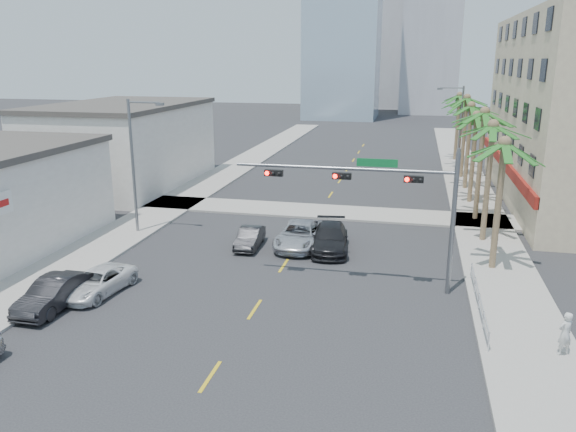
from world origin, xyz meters
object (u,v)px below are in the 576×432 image
object	(u,v)px
traffic_signal_mast	(388,193)
car_lane_left	(250,238)
car_parked_far	(97,282)
pedestrian	(565,333)
car_parked_mid	(53,294)
car_lane_right	(330,238)
car_lane_center	(300,235)

from	to	relation	value
traffic_signal_mast	car_lane_left	xyz separation A→B (m)	(-8.63, 4.83, -4.45)
traffic_signal_mast	car_parked_far	bearing A→B (deg)	-164.47
traffic_signal_mast	pedestrian	world-z (taller)	traffic_signal_mast
traffic_signal_mast	car_parked_mid	xyz separation A→B (m)	(-15.13, -5.91, -4.32)
traffic_signal_mast	pedestrian	distance (m)	10.05
car_lane_right	traffic_signal_mast	bearing A→B (deg)	-63.19
car_parked_far	car_lane_center	world-z (taller)	car_lane_center
car_lane_left	car_lane_center	world-z (taller)	car_lane_center
car_lane_left	car_parked_mid	bearing A→B (deg)	-124.53
car_parked_mid	pedestrian	size ratio (longest dim) A/B	2.49
car_parked_mid	car_parked_far	xyz separation A→B (m)	(1.10, 2.01, -0.11)
traffic_signal_mast	car_parked_mid	distance (m)	16.81
car_parked_far	car_lane_right	size ratio (longest dim) A/B	0.84
car_lane_right	car_parked_mid	bearing A→B (deg)	-142.70
car_parked_mid	car_lane_left	distance (m)	12.56
car_lane_center	car_lane_left	bearing A→B (deg)	-163.12
traffic_signal_mast	car_lane_right	world-z (taller)	traffic_signal_mast
car_parked_far	car_lane_center	size ratio (longest dim) A/B	0.82
traffic_signal_mast	pedestrian	size ratio (longest dim) A/B	6.16
car_parked_mid	car_lane_left	xyz separation A→B (m)	(6.50, 10.75, -0.12)
traffic_signal_mast	car_lane_left	world-z (taller)	traffic_signal_mast
pedestrian	car_parked_mid	bearing A→B (deg)	-29.35
traffic_signal_mast	pedestrian	xyz separation A→B (m)	(7.37, -5.53, -4.01)
car_lane_center	pedestrian	world-z (taller)	pedestrian
traffic_signal_mast	car_lane_center	xyz separation A→B (m)	(-5.57, 5.69, -4.30)
traffic_signal_mast	car_lane_left	distance (m)	10.85
car_parked_mid	car_lane_center	size ratio (longest dim) A/B	0.82
car_parked_far	car_lane_left	world-z (taller)	car_parked_far
car_parked_far	traffic_signal_mast	bearing A→B (deg)	22.92
traffic_signal_mast	car_lane_right	bearing A→B (deg)	123.93
car_lane_center	car_lane_right	size ratio (longest dim) A/B	1.03
car_lane_center	pedestrian	size ratio (longest dim) A/B	3.05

